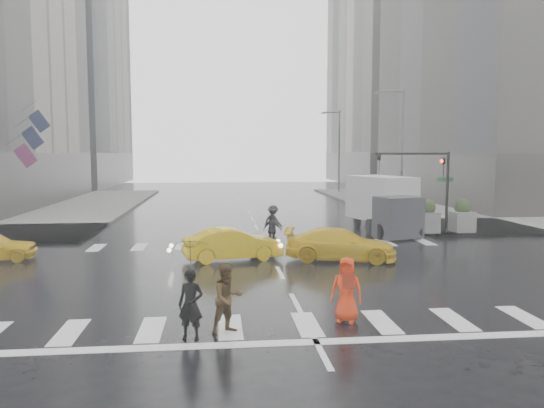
{
  "coord_description": "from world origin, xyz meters",
  "views": [
    {
      "loc": [
        -2.28,
        -19.29,
        4.48
      ],
      "look_at": [
        -0.1,
        2.0,
        2.38
      ],
      "focal_mm": 35.0,
      "sensor_mm": 36.0,
      "label": 1
    }
  ],
  "objects": [
    {
      "name": "ground",
      "position": [
        0.0,
        0.0,
        0.0
      ],
      "size": [
        120.0,
        120.0,
        0.0
      ],
      "primitive_type": "plane",
      "color": "black",
      "rests_on": "ground"
    },
    {
      "name": "flag_cluster",
      "position": [
        -15.08,
        18.5,
        5.64
      ],
      "size": [
        2.87,
        3.06,
        4.69
      ],
      "color": "#59595B",
      "rests_on": "ground"
    },
    {
      "name": "building_nw_far",
      "position": [
        -29.0,
        56.0,
        20.19
      ],
      "size": [
        26.05,
        26.05,
        44.0
      ],
      "color": "slate",
      "rests_on": "ground"
    },
    {
      "name": "pedestrian_far_b",
      "position": [
        0.58,
        8.03,
        0.86
      ],
      "size": [
        1.24,
        1.19,
        1.72
      ],
      "primitive_type": "imported",
      "rotation": [
        0.0,
        0.0,
        2.43
      ],
      "color": "black",
      "rests_on": "ground"
    },
    {
      "name": "planter_west",
      "position": [
        7.0,
        8.2,
        0.98
      ],
      "size": [
        1.1,
        1.1,
        1.8
      ],
      "color": "slate",
      "rests_on": "ground"
    },
    {
      "name": "pedestrian_orange",
      "position": [
        1.07,
        -5.88,
        0.87
      ],
      "size": [
        1.0,
        0.86,
        1.73
      ],
      "rotation": [
        0.0,
        0.0,
        -0.45
      ],
      "color": "red",
      "rests_on": "ground"
    },
    {
      "name": "street_lamp_near",
      "position": [
        10.87,
        18.0,
        4.95
      ],
      "size": [
        2.15,
        0.22,
        9.0
      ],
      "color": "#59595B",
      "rests_on": "ground"
    },
    {
      "name": "pedestrian_black",
      "position": [
        -2.95,
        -6.8,
        1.6
      ],
      "size": [
        1.2,
        1.21,
        2.43
      ],
      "rotation": [
        0.0,
        0.0,
        -0.29
      ],
      "color": "black",
      "rests_on": "ground"
    },
    {
      "name": "taxi_rear",
      "position": [
        2.76,
        2.0,
        0.66
      ],
      "size": [
        4.36,
        2.75,
        1.33
      ],
      "primitive_type": "imported",
      "rotation": [
        0.0,
        0.0,
        1.34
      ],
      "color": "yellow",
      "rests_on": "ground"
    },
    {
      "name": "planter_east",
      "position": [
        11.0,
        8.2,
        0.98
      ],
      "size": [
        1.1,
        1.1,
        1.8
      ],
      "color": "slate",
      "rests_on": "ground"
    },
    {
      "name": "road_markings",
      "position": [
        0.0,
        0.0,
        0.01
      ],
      "size": [
        18.0,
        48.0,
        0.01
      ],
      "primitive_type": null,
      "color": "silver",
      "rests_on": "ground"
    },
    {
      "name": "pedestrian_far_a",
      "position": [
        0.28,
        5.5,
        0.79
      ],
      "size": [
        1.07,
        0.89,
        1.57
      ],
      "primitive_type": "imported",
      "rotation": [
        0.0,
        0.0,
        2.71
      ],
      "color": "black",
      "rests_on": "ground"
    },
    {
      "name": "box_truck",
      "position": [
        6.96,
        9.16,
        1.66
      ],
      "size": [
        2.2,
        5.86,
        3.11
      ],
      "rotation": [
        0.0,
        0.0,
        0.28
      ],
      "color": "silver",
      "rests_on": "ground"
    },
    {
      "name": "sidewalk_ne",
      "position": [
        19.5,
        17.5,
        0.07
      ],
      "size": [
        35.0,
        35.0,
        0.15
      ],
      "primitive_type": "cube",
      "color": "slate",
      "rests_on": "ground"
    },
    {
      "name": "pedestrian_brown",
      "position": [
        -2.06,
        -6.42,
        0.87
      ],
      "size": [
        1.06,
        0.99,
        1.74
      ],
      "primitive_type": "imported",
      "rotation": [
        0.0,
        0.0,
        0.5
      ],
      "color": "#443218",
      "rests_on": "ground"
    },
    {
      "name": "building_ne_far",
      "position": [
        29.0,
        56.0,
        16.27
      ],
      "size": [
        26.05,
        26.05,
        36.0
      ],
      "color": "#AFA898",
      "rests_on": "ground"
    },
    {
      "name": "planter_mid",
      "position": [
        9.0,
        8.2,
        0.98
      ],
      "size": [
        1.1,
        1.1,
        1.8
      ],
      "color": "slate",
      "rests_on": "ground"
    },
    {
      "name": "taxi_mid",
      "position": [
        -1.7,
        2.51,
        0.67
      ],
      "size": [
        4.25,
        2.17,
        1.34
      ],
      "primitive_type": "imported",
      "rotation": [
        0.0,
        0.0,
        1.77
      ],
      "color": "yellow",
      "rests_on": "ground"
    },
    {
      "name": "street_lamp_far",
      "position": [
        10.87,
        38.0,
        4.95
      ],
      "size": [
        2.15,
        0.22,
        9.0
      ],
      "color": "#59595B",
      "rests_on": "ground"
    },
    {
      "name": "traffic_signal_pole",
      "position": [
        9.01,
        8.01,
        3.22
      ],
      "size": [
        4.45,
        0.42,
        4.5
      ],
      "color": "black",
      "rests_on": "ground"
    }
  ]
}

